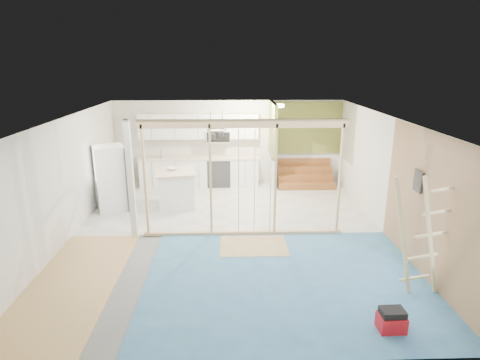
{
  "coord_description": "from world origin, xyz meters",
  "views": [
    {
      "loc": [
        -0.03,
        -8.25,
        3.75
      ],
      "look_at": [
        0.25,
        0.6,
        1.1
      ],
      "focal_mm": 30.0,
      "sensor_mm": 36.0,
      "label": 1
    }
  ],
  "objects_px": {
    "island": "(176,189)",
    "fridge": "(111,178)",
    "ladder": "(420,236)",
    "toolbox": "(392,321)"
  },
  "relations": [
    {
      "from": "toolbox",
      "to": "ladder",
      "type": "relative_size",
      "value": 0.19
    },
    {
      "from": "toolbox",
      "to": "ladder",
      "type": "height_order",
      "value": "ladder"
    },
    {
      "from": "island",
      "to": "fridge",
      "type": "bearing_deg",
      "value": 176.03
    },
    {
      "from": "fridge",
      "to": "ladder",
      "type": "relative_size",
      "value": 0.84
    },
    {
      "from": "fridge",
      "to": "island",
      "type": "relative_size",
      "value": 1.47
    },
    {
      "from": "fridge",
      "to": "ladder",
      "type": "xyz_separation_m",
      "value": [
        6.09,
        -4.15,
        0.19
      ]
    },
    {
      "from": "toolbox",
      "to": "ladder",
      "type": "distance_m",
      "value": 1.51
    },
    {
      "from": "island",
      "to": "toolbox",
      "type": "relative_size",
      "value": 3.03
    },
    {
      "from": "fridge",
      "to": "island",
      "type": "height_order",
      "value": "fridge"
    },
    {
      "from": "ladder",
      "to": "toolbox",
      "type": "bearing_deg",
      "value": -124.12
    }
  ]
}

